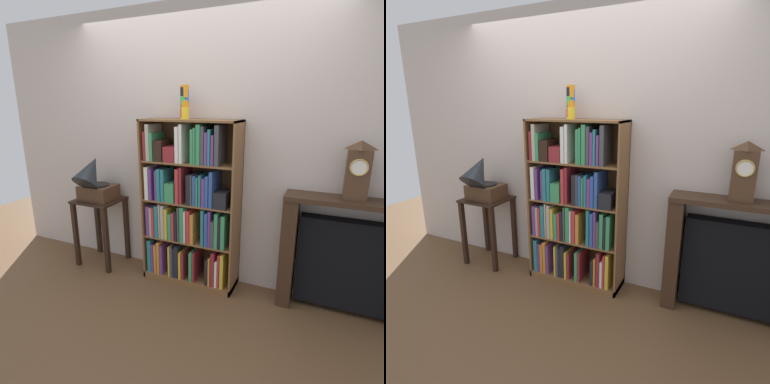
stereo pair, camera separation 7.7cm
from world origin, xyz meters
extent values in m
cube|color=brown|center=(0.00, 0.00, -0.01)|extent=(8.09, 6.40, 0.02)
cube|color=beige|center=(0.18, 0.28, 1.30)|extent=(5.09, 0.08, 2.60)
cube|color=brown|center=(-0.45, 0.09, 0.79)|extent=(0.02, 0.31, 1.59)
cube|color=brown|center=(0.45, 0.09, 0.79)|extent=(0.02, 0.31, 1.59)
cube|color=brown|center=(0.00, 0.23, 0.79)|extent=(0.92, 0.01, 1.59)
cube|color=brown|center=(0.00, 0.09, 1.58)|extent=(0.92, 0.31, 0.02)
cube|color=brown|center=(0.00, 0.09, 0.03)|extent=(0.92, 0.31, 0.06)
cube|color=teal|center=(-0.40, 0.04, 0.23)|extent=(0.04, 0.20, 0.34)
cube|color=#663884|center=(-0.36, 0.05, 0.21)|extent=(0.02, 0.21, 0.31)
cube|color=orange|center=(-0.33, 0.05, 0.21)|extent=(0.03, 0.21, 0.30)
cube|color=orange|center=(-0.29, 0.05, 0.23)|extent=(0.03, 0.21, 0.34)
cube|color=#663884|center=(-0.26, 0.05, 0.21)|extent=(0.03, 0.22, 0.31)
cube|color=gold|center=(-0.17, 0.04, 0.22)|extent=(0.02, 0.21, 0.32)
cube|color=#424247|center=(-0.15, 0.05, 0.22)|extent=(0.02, 0.21, 0.32)
cube|color=black|center=(-0.12, 0.04, 0.21)|extent=(0.02, 0.20, 0.31)
cube|color=black|center=(-0.09, 0.04, 0.23)|extent=(0.04, 0.21, 0.33)
cube|color=gold|center=(-0.06, 0.06, 0.20)|extent=(0.02, 0.25, 0.28)
cube|color=maroon|center=(-0.03, 0.05, 0.19)|extent=(0.02, 0.21, 0.27)
cube|color=#388E56|center=(0.06, 0.07, 0.21)|extent=(0.03, 0.26, 0.30)
cube|color=maroon|center=(0.09, 0.06, 0.21)|extent=(0.02, 0.23, 0.30)
cube|color=black|center=(0.22, 0.07, 0.19)|extent=(0.03, 0.26, 0.25)
cube|color=orange|center=(0.25, 0.07, 0.20)|extent=(0.02, 0.25, 0.28)
cube|color=maroon|center=(0.28, 0.07, 0.23)|extent=(0.03, 0.26, 0.34)
cube|color=white|center=(0.32, 0.07, 0.19)|extent=(0.02, 0.27, 0.26)
cube|color=#C63338|center=(0.34, 0.07, 0.22)|extent=(0.02, 0.26, 0.33)
cube|color=gold|center=(0.37, 0.04, 0.23)|extent=(0.03, 0.21, 0.33)
cube|color=brown|center=(0.00, 0.09, 0.45)|extent=(0.89, 0.29, 0.02)
cube|color=#663884|center=(-0.40, 0.05, 0.61)|extent=(0.04, 0.22, 0.30)
cube|color=#B2A893|center=(-0.37, 0.07, 0.60)|extent=(0.02, 0.26, 0.30)
cube|color=#C63338|center=(-0.34, 0.07, 0.60)|extent=(0.02, 0.25, 0.29)
cube|color=teal|center=(-0.30, 0.05, 0.62)|extent=(0.04, 0.22, 0.32)
cube|color=#B2A893|center=(-0.27, 0.05, 0.63)|extent=(0.02, 0.21, 0.34)
cube|color=#B2A893|center=(-0.24, 0.07, 0.62)|extent=(0.04, 0.26, 0.33)
cube|color=gold|center=(-0.20, 0.07, 0.61)|extent=(0.03, 0.26, 0.31)
cube|color=#388E56|center=(-0.16, 0.04, 0.59)|extent=(0.03, 0.20, 0.26)
cube|color=#C63338|center=(-0.12, 0.06, 0.59)|extent=(0.02, 0.24, 0.27)
cube|color=black|center=(-0.09, 0.07, 0.60)|extent=(0.02, 0.26, 0.29)
cube|color=#424247|center=(-0.07, 0.06, 0.63)|extent=(0.02, 0.24, 0.34)
cube|color=#388E56|center=(-0.03, 0.06, 0.63)|extent=(0.04, 0.25, 0.34)
cube|color=white|center=(0.00, 0.05, 0.61)|extent=(0.02, 0.21, 0.31)
cube|color=#C63338|center=(0.03, 0.06, 0.62)|extent=(0.03, 0.23, 0.32)
cube|color=orange|center=(0.07, 0.06, 0.60)|extent=(0.03, 0.23, 0.29)
cube|color=teal|center=(0.18, 0.06, 0.63)|extent=(0.03, 0.24, 0.35)
cube|color=#2D519E|center=(0.21, 0.05, 0.62)|extent=(0.03, 0.22, 0.32)
cube|color=#663884|center=(0.24, 0.07, 0.63)|extent=(0.02, 0.25, 0.34)
cube|color=#424247|center=(0.27, 0.07, 0.58)|extent=(0.03, 0.25, 0.25)
cube|color=#388E56|center=(0.31, 0.06, 0.62)|extent=(0.03, 0.24, 0.33)
cube|color=black|center=(0.34, 0.07, 0.61)|extent=(0.02, 0.26, 0.31)
cube|color=#388E56|center=(0.37, 0.06, 0.61)|extent=(0.03, 0.24, 0.31)
cube|color=brown|center=(0.00, 0.09, 0.82)|extent=(0.89, 0.29, 0.02)
cube|color=white|center=(-0.40, 0.07, 0.99)|extent=(0.04, 0.26, 0.32)
cube|color=#663884|center=(-0.36, 0.06, 0.99)|extent=(0.03, 0.24, 0.30)
cube|color=#663884|center=(-0.30, 0.06, 0.98)|extent=(0.02, 0.23, 0.29)
cube|color=teal|center=(-0.27, 0.07, 0.99)|extent=(0.04, 0.26, 0.31)
cube|color=teal|center=(-0.23, 0.05, 0.99)|extent=(0.03, 0.21, 0.30)
cube|color=#388E56|center=(-0.15, 0.05, 0.92)|extent=(0.10, 0.22, 0.18)
cube|color=#C63338|center=(-0.08, 0.05, 1.00)|extent=(0.03, 0.22, 0.32)
cube|color=maroon|center=(-0.04, 0.07, 1.00)|extent=(0.02, 0.27, 0.34)
cube|color=black|center=(0.04, 0.07, 0.97)|extent=(0.04, 0.26, 0.28)
cube|color=#424247|center=(0.07, 0.07, 0.97)|extent=(0.02, 0.25, 0.28)
cube|color=#2D519E|center=(0.09, 0.07, 0.97)|extent=(0.03, 0.26, 0.27)
cube|color=#388E56|center=(0.12, 0.05, 0.96)|extent=(0.02, 0.21, 0.26)
cube|color=teal|center=(0.15, 0.05, 0.98)|extent=(0.02, 0.23, 0.28)
cube|color=#663884|center=(0.18, 0.05, 0.96)|extent=(0.03, 0.21, 0.26)
cube|color=#2D519E|center=(0.21, 0.06, 0.98)|extent=(0.03, 0.24, 0.28)
cube|color=#2D519E|center=(0.25, 0.07, 1.00)|extent=(0.03, 0.25, 0.32)
cube|color=black|center=(0.33, 0.04, 0.91)|extent=(0.12, 0.20, 0.15)
cube|color=brown|center=(0.00, 0.09, 1.20)|extent=(0.89, 0.29, 0.02)
cube|color=maroon|center=(-0.40, 0.05, 1.35)|extent=(0.02, 0.21, 0.27)
cube|color=#B2A893|center=(-0.37, 0.07, 1.38)|extent=(0.04, 0.26, 0.33)
cube|color=#388E56|center=(-0.33, 0.07, 1.34)|extent=(0.03, 0.25, 0.25)
cube|color=black|center=(-0.27, 0.05, 1.31)|extent=(0.09, 0.21, 0.19)
cube|color=maroon|center=(-0.15, 0.05, 1.28)|extent=(0.11, 0.23, 0.14)
cube|color=white|center=(-0.07, 0.05, 1.37)|extent=(0.03, 0.22, 0.32)
cube|color=white|center=(-0.03, 0.05, 1.38)|extent=(0.03, 0.22, 0.34)
cube|color=#388E56|center=(0.07, 0.05, 1.36)|extent=(0.03, 0.22, 0.30)
cube|color=#388E56|center=(0.10, 0.07, 1.37)|extent=(0.02, 0.25, 0.31)
cube|color=#388E56|center=(0.13, 0.07, 1.38)|extent=(0.04, 0.25, 0.34)
cube|color=#424247|center=(0.17, 0.07, 1.38)|extent=(0.03, 0.26, 0.33)
cube|color=#663884|center=(0.20, 0.06, 1.35)|extent=(0.03, 0.24, 0.28)
cube|color=teal|center=(0.23, 0.05, 1.36)|extent=(0.02, 0.22, 0.31)
cube|color=#663884|center=(0.26, 0.07, 1.34)|extent=(0.02, 0.25, 0.26)
cube|color=#424247|center=(0.30, 0.05, 1.38)|extent=(0.04, 0.22, 0.34)
cylinder|color=yellow|center=(-0.06, 0.10, 1.64)|extent=(0.07, 0.07, 0.10)
cylinder|color=red|center=(-0.07, 0.11, 1.66)|extent=(0.07, 0.07, 0.10)
cylinder|color=red|center=(-0.07, 0.11, 1.68)|extent=(0.07, 0.07, 0.10)
cylinder|color=orange|center=(-0.06, 0.11, 1.70)|extent=(0.07, 0.07, 0.10)
cylinder|color=purple|center=(-0.07, 0.11, 1.72)|extent=(0.07, 0.07, 0.10)
cylinder|color=green|center=(-0.07, 0.11, 1.74)|extent=(0.07, 0.07, 0.10)
cylinder|color=yellow|center=(-0.06, 0.11, 1.75)|extent=(0.07, 0.07, 0.10)
cylinder|color=orange|center=(-0.06, 0.11, 1.77)|extent=(0.07, 0.07, 0.10)
cylinder|color=blue|center=(-0.06, 0.11, 1.79)|extent=(0.07, 0.07, 0.10)
cylinder|color=black|center=(-0.06, 0.11, 1.81)|extent=(0.07, 0.07, 0.10)
cylinder|color=orange|center=(-0.06, 0.11, 1.83)|extent=(0.07, 0.07, 0.10)
cube|color=black|center=(-1.05, 0.03, 0.73)|extent=(0.47, 0.42, 0.02)
cube|color=black|center=(-1.25, -0.15, 0.36)|extent=(0.04, 0.04, 0.72)
cube|color=black|center=(-0.85, -0.15, 0.36)|extent=(0.04, 0.04, 0.72)
cube|color=black|center=(-1.25, 0.21, 0.36)|extent=(0.04, 0.04, 0.72)
cube|color=black|center=(-0.85, 0.21, 0.36)|extent=(0.04, 0.04, 0.72)
cube|color=#472D1C|center=(-1.05, 0.03, 0.82)|extent=(0.36, 0.28, 0.15)
cylinder|color=black|center=(-1.05, 0.03, 0.90)|extent=(0.24, 0.24, 0.01)
cylinder|color=#1E2328|center=(-1.05, -0.01, 0.92)|extent=(0.03, 0.03, 0.06)
cone|color=#1E2328|center=(-1.05, -0.07, 1.07)|extent=(0.27, 0.40, 0.40)
cube|color=#382316|center=(1.40, 0.11, 0.99)|extent=(1.09, 0.27, 0.04)
cube|color=#382316|center=(0.92, 0.11, 0.49)|extent=(0.12, 0.24, 0.97)
cube|color=black|center=(1.40, 0.15, 0.44)|extent=(0.81, 0.13, 0.78)
cube|color=#472D1C|center=(1.37, 0.11, 1.20)|extent=(0.17, 0.12, 0.39)
pyramid|color=#472D1C|center=(1.37, 0.11, 1.43)|extent=(0.17, 0.12, 0.07)
cylinder|color=silver|center=(1.37, 0.04, 1.27)|extent=(0.12, 0.01, 0.12)
torus|color=#B79347|center=(1.37, 0.04, 1.27)|extent=(0.13, 0.01, 0.13)
camera|label=1|loc=(1.16, -2.49, 1.71)|focal=29.14mm
camera|label=2|loc=(1.23, -2.46, 1.71)|focal=29.14mm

